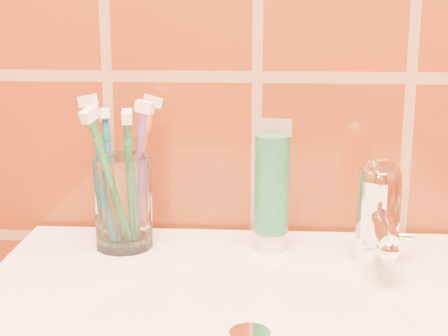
{
  "coord_description": "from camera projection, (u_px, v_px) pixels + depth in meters",
  "views": [
    {
      "loc": [
        0.01,
        0.37,
        1.14
      ],
      "look_at": [
        -0.03,
        1.08,
        0.96
      ],
      "focal_mm": 55.0,
      "sensor_mm": 36.0,
      "label": 1
    }
  ],
  "objects": [
    {
      "name": "glass_tumbler",
      "position": [
        123.0,
        202.0,
        0.79
      ],
      "size": [
        0.07,
        0.07,
        0.11
      ],
      "primitive_type": "cylinder",
      "rotation": [
        0.0,
        0.0,
        -0.12
      ],
      "color": "white",
      "rests_on": "pedestal_sink"
    },
    {
      "name": "toothpaste_tube",
      "position": [
        272.0,
        190.0,
        0.78
      ],
      "size": [
        0.04,
        0.04,
        0.15
      ],
      "rotation": [
        0.0,
        0.0,
        -0.21
      ],
      "color": "white",
      "rests_on": "pedestal_sink"
    },
    {
      "name": "faucet",
      "position": [
        379.0,
        208.0,
        0.74
      ],
      "size": [
        0.05,
        0.11,
        0.12
      ],
      "color": "white",
      "rests_on": "pedestal_sink"
    },
    {
      "name": "toothbrush_0",
      "position": [
        104.0,
        173.0,
        0.79
      ],
      "size": [
        0.1,
        0.09,
        0.19
      ],
      "primitive_type": null,
      "rotation": [
        0.22,
        0.0,
        -2.01
      ],
      "color": "#0D6770",
      "rests_on": "glass_tumbler"
    },
    {
      "name": "toothbrush_1",
      "position": [
        130.0,
        181.0,
        0.78
      ],
      "size": [
        0.04,
        0.08,
        0.18
      ],
      "primitive_type": null,
      "rotation": [
        0.15,
        0.0,
        0.15
      ],
      "color": "#1D6F38",
      "rests_on": "glass_tumbler"
    },
    {
      "name": "toothbrush_2",
      "position": [
        137.0,
        171.0,
        0.81
      ],
      "size": [
        0.12,
        0.12,
        0.19
      ],
      "primitive_type": null,
      "rotation": [
        0.3,
        0.0,
        2.31
      ],
      "color": "#C86923",
      "rests_on": "glass_tumbler"
    },
    {
      "name": "toothbrush_3",
      "position": [
        111.0,
        178.0,
        0.81
      ],
      "size": [
        0.09,
        0.15,
        0.18
      ],
      "primitive_type": null,
      "rotation": [
        0.41,
        0.0,
        -2.78
      ],
      "color": "#0D5E72",
      "rests_on": "glass_tumbler"
    },
    {
      "name": "toothbrush_4",
      "position": [
        111.0,
        182.0,
        0.76
      ],
      "size": [
        0.11,
        0.14,
        0.2
      ],
      "primitive_type": null,
      "rotation": [
        0.35,
        0.0,
        -0.49
      ],
      "color": "#207836",
      "rests_on": "glass_tumbler"
    },
    {
      "name": "toothbrush_5",
      "position": [
        136.0,
        175.0,
        0.79
      ],
      "size": [
        0.07,
        0.07,
        0.18
      ],
      "primitive_type": null,
      "rotation": [
        0.17,
        0.0,
        1.28
      ],
      "color": "#78499E",
      "rests_on": "glass_tumbler"
    }
  ]
}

